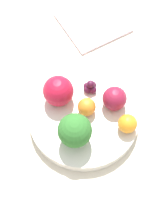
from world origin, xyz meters
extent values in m
plane|color=gray|center=(0.00, 0.00, 0.00)|extent=(6.00, 6.00, 0.00)
cube|color=beige|center=(0.00, 0.00, 0.01)|extent=(1.20, 1.20, 0.02)
cylinder|color=silver|center=(0.00, 0.00, 0.03)|extent=(0.22, 0.22, 0.03)
cylinder|color=#99C17A|center=(0.05, 0.02, 0.05)|extent=(0.02, 0.02, 0.02)
sphere|color=#2D6B28|center=(0.05, 0.02, 0.09)|extent=(0.06, 0.06, 0.06)
sphere|color=#B7142D|center=(0.00, -0.06, 0.08)|extent=(0.06, 0.06, 0.06)
sphere|color=maroon|center=(-0.05, 0.04, 0.07)|extent=(0.05, 0.05, 0.05)
sphere|color=orange|center=(-0.02, 0.08, 0.06)|extent=(0.04, 0.04, 0.04)
sphere|color=orange|center=(-0.01, 0.00, 0.06)|extent=(0.04, 0.04, 0.04)
sphere|color=#47142D|center=(-0.05, -0.02, 0.05)|extent=(0.02, 0.02, 0.02)
sphere|color=#47142D|center=(-0.05, -0.02, 0.05)|extent=(0.02, 0.02, 0.02)
sphere|color=#47142D|center=(-0.06, -0.02, 0.05)|extent=(0.02, 0.02, 0.02)
sphere|color=#47142D|center=(-0.05, -0.03, 0.05)|extent=(0.02, 0.02, 0.02)
sphere|color=#47142D|center=(-0.05, -0.02, 0.07)|extent=(0.02, 0.02, 0.02)
cube|color=beige|center=(-0.23, -0.13, 0.02)|extent=(0.19, 0.19, 0.01)
camera|label=1|loc=(0.23, 0.16, 0.60)|focal=50.00mm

